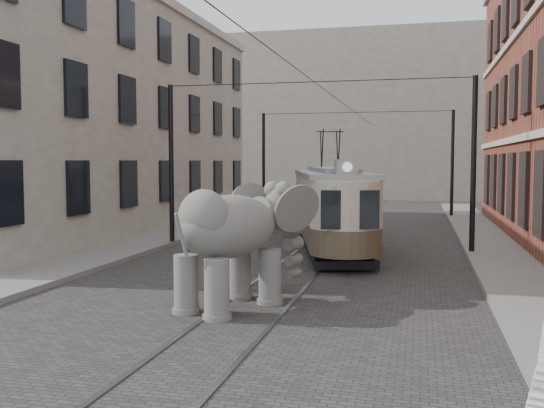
# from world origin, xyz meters

# --- Properties ---
(ground) EXTENTS (120.00, 120.00, 0.00)m
(ground) POSITION_xyz_m (0.00, 0.00, 0.00)
(ground) COLOR #3C3937
(tram_rails) EXTENTS (1.54, 80.00, 0.02)m
(tram_rails) POSITION_xyz_m (0.00, 0.00, 0.01)
(tram_rails) COLOR slate
(tram_rails) RESTS_ON ground
(sidewalk_right) EXTENTS (2.00, 60.00, 0.15)m
(sidewalk_right) POSITION_xyz_m (6.00, 0.00, 0.07)
(sidewalk_right) COLOR slate
(sidewalk_right) RESTS_ON ground
(sidewalk_left) EXTENTS (2.00, 60.00, 0.15)m
(sidewalk_left) POSITION_xyz_m (-6.50, 0.00, 0.07)
(sidewalk_left) COLOR slate
(sidewalk_left) RESTS_ON ground
(stucco_building) EXTENTS (7.00, 24.00, 10.00)m
(stucco_building) POSITION_xyz_m (-11.00, 10.00, 5.00)
(stucco_building) COLOR gray
(stucco_building) RESTS_ON ground
(distant_block) EXTENTS (28.00, 10.00, 14.00)m
(distant_block) POSITION_xyz_m (0.00, 40.00, 7.00)
(distant_block) COLOR gray
(distant_block) RESTS_ON ground
(catenary) EXTENTS (11.00, 30.20, 6.00)m
(catenary) POSITION_xyz_m (-0.20, 5.00, 3.00)
(catenary) COLOR black
(catenary) RESTS_ON ground
(tram) EXTENTS (4.72, 11.04, 4.29)m
(tram) POSITION_xyz_m (0.24, 6.97, 2.15)
(tram) COLOR #BFB29A
(tram) RESTS_ON ground
(elephant) EXTENTS (4.07, 5.07, 2.73)m
(elephant) POSITION_xyz_m (-0.50, -3.01, 1.37)
(elephant) COLOR slate
(elephant) RESTS_ON ground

